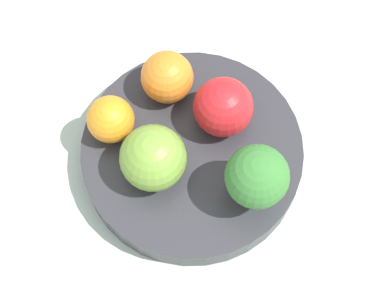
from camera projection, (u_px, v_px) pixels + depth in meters
The scene contains 8 objects.
ground_plane at pixel (192, 168), 0.62m from camera, with size 6.00×6.00×0.00m, color gray.
table_surface at pixel (192, 164), 0.61m from camera, with size 1.20×1.20×0.02m.
bowl at pixel (192, 155), 0.59m from camera, with size 0.20×0.20×0.03m.
broccoli at pixel (257, 177), 0.52m from camera, with size 0.05×0.05×0.07m.
apple_red at pixel (153, 158), 0.54m from camera, with size 0.06×0.06×0.06m.
apple_green at pixel (223, 107), 0.56m from camera, with size 0.05×0.05×0.05m.
orange_front at pixel (167, 77), 0.58m from camera, with size 0.05×0.05×0.05m.
orange_back at pixel (111, 119), 0.56m from camera, with size 0.04×0.04×0.04m.
Camera 1 is at (0.22, -0.03, 0.58)m, focal length 60.00 mm.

